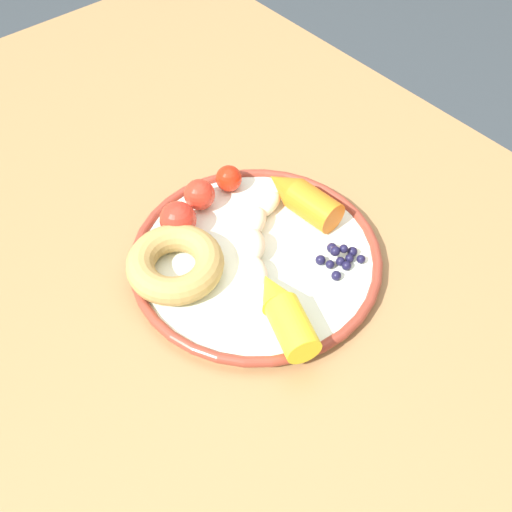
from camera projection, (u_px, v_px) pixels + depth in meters
ground_plane at (235, 474)px, 1.27m from camera, size 6.00×6.00×0.00m
dining_table at (222, 295)px, 0.79m from camera, size 1.24×0.86×0.70m
plate at (256, 258)px, 0.72m from camera, size 0.29×0.29×0.02m
banana at (259, 247)px, 0.71m from camera, size 0.15×0.13×0.03m
carrot_orange at (301, 197)px, 0.75m from camera, size 0.11×0.05×0.04m
carrot_yellow at (285, 312)px, 0.64m from camera, size 0.11×0.07×0.04m
donut at (175, 264)px, 0.69m from camera, size 0.15×0.15×0.03m
blueberry_pile at (340, 258)px, 0.70m from camera, size 0.04×0.05×0.02m
tomato_near at (199, 195)px, 0.75m from camera, size 0.04×0.04×0.04m
tomato_mid at (229, 178)px, 0.78m from camera, size 0.03×0.03×0.03m
tomato_far at (178, 220)px, 0.72m from camera, size 0.04×0.04×0.04m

